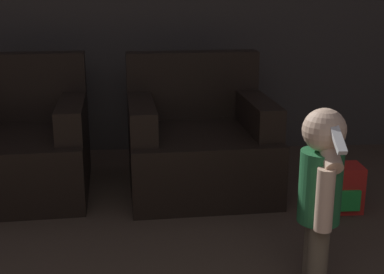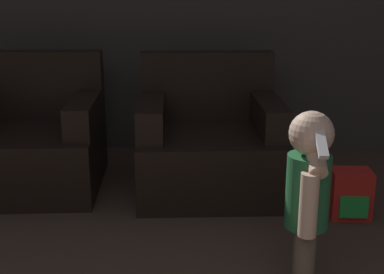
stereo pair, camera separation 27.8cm
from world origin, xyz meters
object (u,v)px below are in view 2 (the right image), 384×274
at_px(armchair_right, 209,143).
at_px(person_toddler, 308,192).
at_px(armchair_left, 31,142).
at_px(toy_backpack, 350,194).

xyz_separation_m(armchair_right, person_toddler, (0.41, -1.30, 0.19)).
xyz_separation_m(armchair_left, person_toddler, (1.60, -1.30, 0.19)).
bearing_deg(armchair_right, armchair_left, 175.94).
xyz_separation_m(armchair_left, toy_backpack, (2.00, -0.46, -0.16)).
xyz_separation_m(armchair_right, toy_backpack, (0.82, -0.46, -0.16)).
height_order(armchair_right, toy_backpack, armchair_right).
bearing_deg(armchair_right, person_toddler, -76.58).
relative_size(armchair_right, person_toddler, 1.18).
xyz_separation_m(armchair_left, armchair_right, (1.19, 0.00, 0.00)).
bearing_deg(person_toddler, armchair_right, -155.03).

